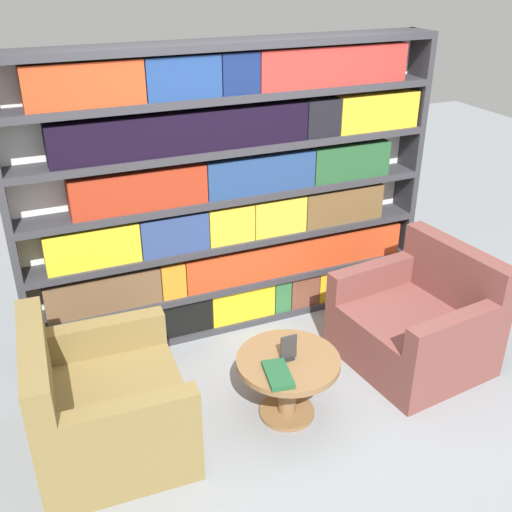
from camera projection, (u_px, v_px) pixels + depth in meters
ground_plane at (306, 419)px, 3.81m from camera, size 14.00×14.00×0.00m
bookshelf at (234, 196)px, 4.38m from camera, size 3.11×0.30×2.15m
armchair_left at (103, 408)px, 3.49m from camera, size 0.89×0.97×0.84m
armchair_right at (417, 325)px, 4.27m from camera, size 0.96×1.03×0.84m
coffee_table at (288, 375)px, 3.72m from camera, size 0.65×0.65×0.43m
table_sign at (289, 349)px, 3.64m from camera, size 0.11×0.06×0.17m
stray_book at (278, 374)px, 3.51m from camera, size 0.19×0.29×0.03m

